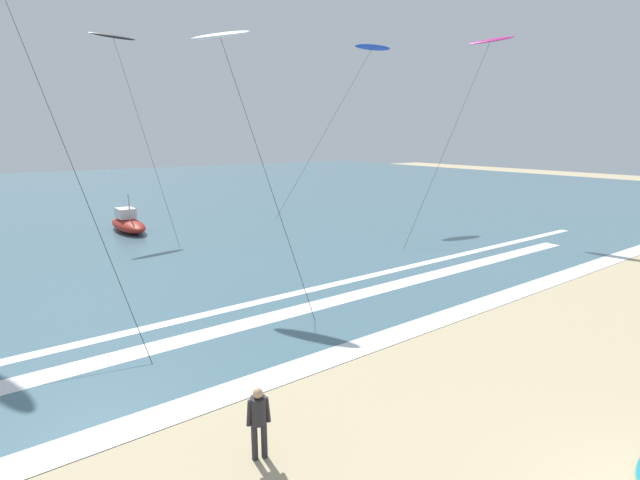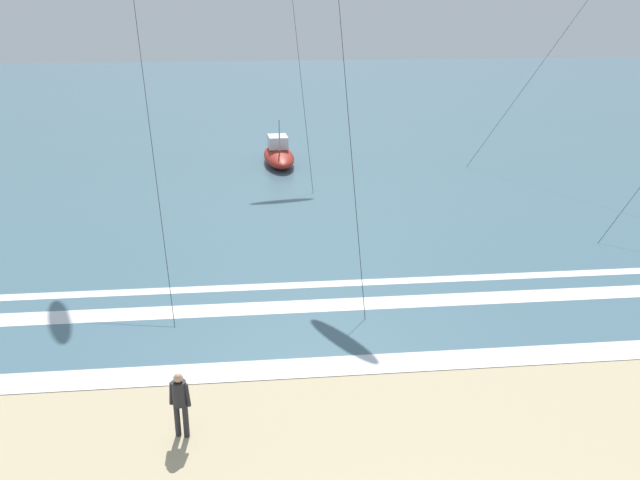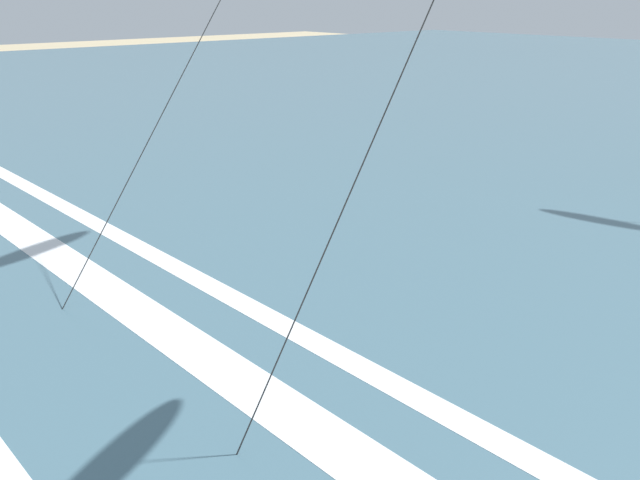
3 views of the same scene
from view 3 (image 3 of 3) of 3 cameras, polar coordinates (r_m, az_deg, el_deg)
The scene contains 2 objects.
wave_foam_mid_break at distance 9.56m, azimuth 1.00°, elevation -16.17°, with size 36.17×0.92×0.01m, color white.
wave_foam_outer_break at distance 10.81m, azimuth 6.06°, elevation -11.67°, with size 46.86×0.52×0.01m, color white.
Camera 3 is at (6.47, 7.36, 5.58)m, focal length 39.40 mm.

